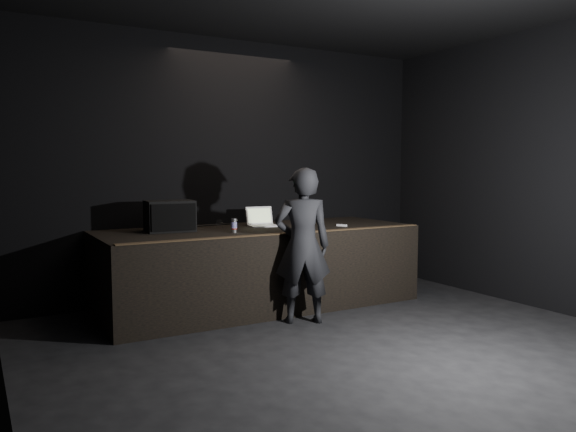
# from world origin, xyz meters

# --- Properties ---
(ground) EXTENTS (7.00, 7.00, 0.00)m
(ground) POSITION_xyz_m (0.00, 0.00, 0.00)
(ground) COLOR black
(ground) RESTS_ON ground
(room_walls) EXTENTS (6.10, 7.10, 3.52)m
(room_walls) POSITION_xyz_m (0.00, 0.00, 2.02)
(room_walls) COLOR black
(room_walls) RESTS_ON ground
(stage_riser) EXTENTS (4.00, 1.50, 1.00)m
(stage_riser) POSITION_xyz_m (0.00, 2.73, 0.50)
(stage_riser) COLOR black
(stage_riser) RESTS_ON ground
(riser_lip) EXTENTS (3.92, 0.10, 0.01)m
(riser_lip) POSITION_xyz_m (0.00, 2.02, 1.01)
(riser_lip) COLOR brown
(riser_lip) RESTS_ON stage_riser
(stage_monitor) EXTENTS (0.59, 0.45, 0.37)m
(stage_monitor) POSITION_xyz_m (-1.10, 2.91, 1.19)
(stage_monitor) COLOR black
(stage_monitor) RESTS_ON stage_riser
(cable) EXTENTS (0.84, 0.12, 0.02)m
(cable) POSITION_xyz_m (-0.54, 3.26, 1.01)
(cable) COLOR black
(cable) RESTS_ON stage_riser
(laptop) EXTENTS (0.40, 0.36, 0.25)m
(laptop) POSITION_xyz_m (0.14, 2.93, 1.06)
(laptop) COLOR silver
(laptop) RESTS_ON stage_riser
(beer_can) EXTENTS (0.07, 0.07, 0.17)m
(beer_can) POSITION_xyz_m (-0.48, 2.42, 1.08)
(beer_can) COLOR silver
(beer_can) RESTS_ON stage_riser
(plastic_cup) EXTENTS (0.09, 0.09, 0.11)m
(plastic_cup) POSITION_xyz_m (-0.46, 2.92, 1.05)
(plastic_cup) COLOR white
(plastic_cup) RESTS_ON stage_riser
(wii_remote) EXTENTS (0.09, 0.14, 0.03)m
(wii_remote) POSITION_xyz_m (1.03, 2.37, 1.01)
(wii_remote) COLOR white
(wii_remote) RESTS_ON stage_riser
(person) EXTENTS (0.76, 0.64, 1.77)m
(person) POSITION_xyz_m (0.08, 1.78, 0.88)
(person) COLOR black
(person) RESTS_ON ground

